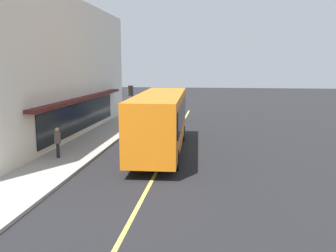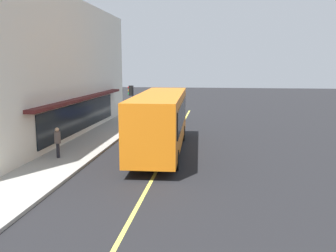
{
  "view_description": "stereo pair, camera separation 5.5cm",
  "coord_description": "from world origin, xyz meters",
  "views": [
    {
      "loc": [
        -22.27,
        -2.64,
        5.14
      ],
      "look_at": [
        -1.84,
        -0.07,
        1.6
      ],
      "focal_mm": 38.04,
      "sensor_mm": 36.0,
      "label": 1
    },
    {
      "loc": [
        -22.26,
        -2.7,
        5.14
      ],
      "look_at": [
        -1.84,
        -0.07,
        1.6
      ],
      "focal_mm": 38.04,
      "sensor_mm": 36.0,
      "label": 2
    }
  ],
  "objects": [
    {
      "name": "pedestrian_waiting",
      "position": [
        -4.35,
        5.64,
        1.15
      ],
      "size": [
        0.34,
        0.34,
        1.67
      ],
      "color": "black",
      "rests_on": "sidewalk"
    },
    {
      "name": "storefront_building",
      "position": [
        2.45,
        12.38,
        4.85
      ],
      "size": [
        23.2,
        11.82,
        9.71
      ],
      "color": "silver",
      "rests_on": "ground"
    },
    {
      "name": "car_navy",
      "position": [
        11.34,
        2.37,
        0.74
      ],
      "size": [
        4.35,
        1.96,
        1.52
      ],
      "color": "navy",
      "rests_on": "ground"
    },
    {
      "name": "sidewalk",
      "position": [
        0.0,
        5.26,
        0.07
      ],
      "size": [
        80.0,
        3.02,
        0.15
      ],
      "primitive_type": "cube",
      "color": "#9E9B93",
      "rests_on": "ground"
    },
    {
      "name": "ground",
      "position": [
        0.0,
        0.0,
        0.0
      ],
      "size": [
        120.0,
        120.0,
        0.0
      ],
      "primitive_type": "plane",
      "color": "black"
    },
    {
      "name": "traffic_light",
      "position": [
        8.62,
        4.56,
        2.53
      ],
      "size": [
        0.3,
        0.52,
        3.2
      ],
      "color": "#2D2D33",
      "rests_on": "sidewalk"
    },
    {
      "name": "lane_centre_stripe",
      "position": [
        0.0,
        0.0,
        0.0
      ],
      "size": [
        36.0,
        0.16,
        0.01
      ],
      "primitive_type": "cube",
      "color": "#D8D14C",
      "rests_on": "ground"
    },
    {
      "name": "bus",
      "position": [
        -1.8,
        0.36,
        1.99
      ],
      "size": [
        11.22,
        2.95,
        3.5
      ],
      "color": "orange",
      "rests_on": "ground"
    }
  ]
}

